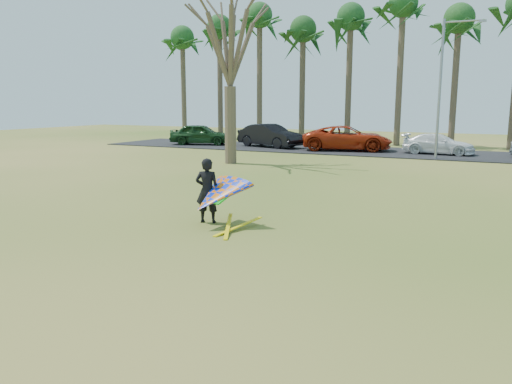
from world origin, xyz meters
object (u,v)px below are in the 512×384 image
at_px(streetlight, 443,83).
at_px(car_0, 201,134).
at_px(bare_tree_left, 230,34).
at_px(car_2, 347,138).
at_px(car_3, 438,144).
at_px(car_1, 270,136).
at_px(kite_flyer, 215,195).

height_order(streetlight, car_0, streetlight).
bearing_deg(bare_tree_left, streetlight, 34.57).
bearing_deg(bare_tree_left, car_0, 130.32).
bearing_deg(bare_tree_left, car_2, 68.41).
bearing_deg(streetlight, car_3, 97.18).
xyz_separation_m(streetlight, car_3, (-0.36, 2.84, -3.76)).
height_order(car_0, car_1, car_1).
relative_size(car_0, car_3, 1.07).
height_order(streetlight, car_1, streetlight).
relative_size(streetlight, car_0, 1.68).
bearing_deg(streetlight, car_0, 172.67).
height_order(streetlight, kite_flyer, streetlight).
distance_m(bare_tree_left, streetlight, 12.58).
height_order(bare_tree_left, car_0, bare_tree_left).
bearing_deg(car_3, streetlight, -168.98).
bearing_deg(kite_flyer, car_0, 123.42).
distance_m(bare_tree_left, car_3, 15.21).
bearing_deg(car_0, car_1, -103.70).
bearing_deg(car_2, bare_tree_left, 144.48).
bearing_deg(car_0, kite_flyer, -164.64).
relative_size(car_0, car_2, 0.78).
bearing_deg(car_3, car_2, 95.37).
distance_m(car_2, car_3, 5.98).
xyz_separation_m(bare_tree_left, car_0, (-7.92, 9.33, -6.04)).
xyz_separation_m(car_2, car_3, (5.97, 0.16, -0.20)).
height_order(car_2, kite_flyer, kite_flyer).
xyz_separation_m(car_0, car_1, (5.80, 0.44, 0.04)).
bearing_deg(car_1, bare_tree_left, -150.83).
distance_m(car_2, kite_flyer, 22.54).
relative_size(car_2, kite_flyer, 2.55).
relative_size(bare_tree_left, car_1, 1.88).
distance_m(bare_tree_left, kite_flyer, 15.54).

